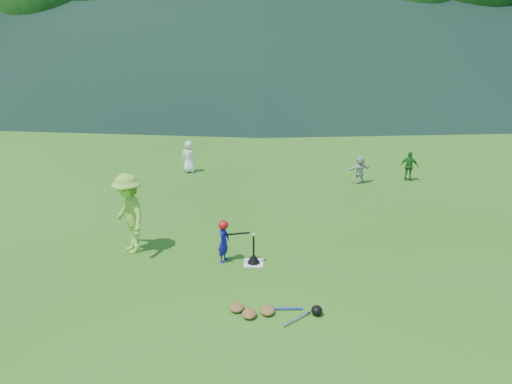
% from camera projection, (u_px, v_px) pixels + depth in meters
% --- Properties ---
extents(ground, '(120.00, 120.00, 0.00)m').
position_uv_depth(ground, '(254.00, 263.00, 11.64)').
color(ground, '#266116').
rests_on(ground, ground).
extents(home_plate, '(0.45, 0.45, 0.02)m').
position_uv_depth(home_plate, '(254.00, 263.00, 11.64)').
color(home_plate, silver).
rests_on(home_plate, ground).
extents(baseball, '(0.08, 0.08, 0.08)m').
position_uv_depth(baseball, '(254.00, 234.00, 11.40)').
color(baseball, white).
rests_on(baseball, batting_tee).
extents(batter_child, '(0.34, 0.42, 1.00)m').
position_uv_depth(batter_child, '(224.00, 242.00, 11.60)').
color(batter_child, '#18169B').
rests_on(batter_child, ground).
extents(adult_coach, '(1.33, 1.47, 1.98)m').
position_uv_depth(adult_coach, '(129.00, 214.00, 11.95)').
color(adult_coach, '#89C83A').
rests_on(adult_coach, ground).
extents(fielder_a, '(0.60, 0.41, 1.19)m').
position_uv_depth(fielder_a, '(189.00, 157.00, 18.41)').
color(fielder_a, white).
rests_on(fielder_a, ground).
extents(fielder_c, '(0.67, 0.46, 1.05)m').
position_uv_depth(fielder_c, '(409.00, 166.00, 17.46)').
color(fielder_c, '#20691F').
rests_on(fielder_c, ground).
extents(fielder_d, '(0.95, 0.61, 0.98)m').
position_uv_depth(fielder_d, '(360.00, 170.00, 17.18)').
color(fielder_d, '#BDBDBD').
rests_on(fielder_d, ground).
extents(batting_tee, '(0.30, 0.30, 0.68)m').
position_uv_depth(batting_tee, '(254.00, 258.00, 11.60)').
color(batting_tee, black).
rests_on(batting_tee, home_plate).
extents(batter_gear, '(0.73, 0.26, 0.36)m').
position_uv_depth(batter_gear, '(224.00, 226.00, 11.47)').
color(batter_gear, '#B90C15').
rests_on(batter_gear, ground).
extents(equipment_pile, '(1.80, 0.75, 0.19)m').
position_uv_depth(equipment_pile, '(268.00, 311.00, 9.63)').
color(equipment_pile, olive).
rests_on(equipment_pile, ground).
extents(outfield_fence, '(70.07, 0.08, 1.33)m').
position_uv_depth(outfield_fence, '(263.00, 85.00, 37.86)').
color(outfield_fence, gray).
rests_on(outfield_fence, ground).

